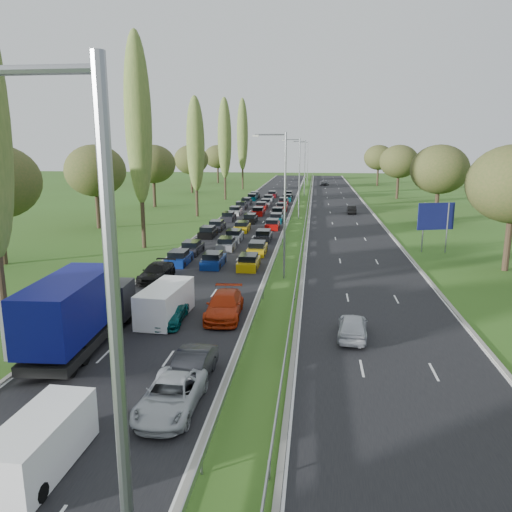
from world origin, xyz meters
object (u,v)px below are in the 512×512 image
(white_van_rear, at_px, (167,301))
(near_car_2, at_px, (100,315))
(near_car_3, at_px, (156,272))
(white_van_front, at_px, (44,440))
(blue_lorry, at_px, (78,311))
(direction_sign, at_px, (436,219))
(info_sign, at_px, (89,279))

(white_van_rear, bearing_deg, near_car_2, -144.74)
(near_car_3, height_order, white_van_front, white_van_front)
(blue_lorry, height_order, direction_sign, direction_sign)
(near_car_3, relative_size, white_van_rear, 0.90)
(white_van_front, bearing_deg, info_sign, 112.24)
(near_car_3, xyz_separation_m, info_sign, (-3.50, -4.95, 0.64))
(near_car_2, distance_m, white_van_front, 13.76)
(white_van_front, bearing_deg, near_car_2, 107.71)
(white_van_front, distance_m, white_van_rear, 15.38)
(white_van_front, xyz_separation_m, white_van_rear, (-0.25, 15.38, 0.13))
(near_car_2, xyz_separation_m, info_sign, (-3.41, 5.94, 0.60))
(blue_lorry, relative_size, white_van_front, 2.05)
(info_sign, bearing_deg, blue_lorry, -67.90)
(near_car_2, relative_size, direction_sign, 1.04)
(blue_lorry, bearing_deg, near_car_3, 87.63)
(near_car_3, bearing_deg, near_car_2, -86.63)
(near_car_2, distance_m, direction_sign, 35.93)
(near_car_2, distance_m, white_van_rear, 4.20)
(blue_lorry, bearing_deg, near_car_2, 92.01)
(info_sign, distance_m, direction_sign, 34.76)
(white_van_front, height_order, direction_sign, direction_sign)
(blue_lorry, height_order, info_sign, blue_lorry)
(white_van_rear, bearing_deg, near_car_3, 116.02)
(near_car_2, relative_size, near_car_3, 1.10)
(blue_lorry, relative_size, info_sign, 4.70)
(near_car_3, relative_size, direction_sign, 0.95)
(info_sign, bearing_deg, near_car_3, 54.79)
(white_van_front, distance_m, direction_sign, 44.19)
(near_car_3, bearing_deg, info_sign, -121.38)
(info_sign, height_order, direction_sign, direction_sign)
(direction_sign, bearing_deg, near_car_3, -150.40)
(white_van_rear, height_order, direction_sign, direction_sign)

